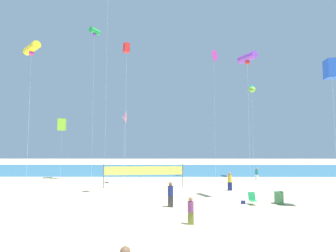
{
  "coord_description": "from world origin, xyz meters",
  "views": [
    {
      "loc": [
        0.62,
        -15.41,
        4.5
      ],
      "look_at": [
        0.49,
        8.29,
        6.21
      ],
      "focal_mm": 26.55,
      "sensor_mm": 36.0,
      "label": 1
    }
  ],
  "objects_px": {
    "folding_beach_chair": "(252,198)",
    "kite_red_box": "(126,48)",
    "kite_yellow_tube": "(32,49)",
    "beachgoer_teal_shirt": "(257,173)",
    "trash_barrel": "(279,198)",
    "beachgoer_mustard_shirt": "(230,181)",
    "kite_lime_inflatable": "(252,90)",
    "beachgoer_plum_shirt": "(191,210)",
    "volleyball_net": "(144,171)",
    "kite_violet_tube": "(247,58)",
    "beachgoer_navy_shirt": "(171,194)",
    "kite_green_tube": "(95,32)",
    "kite_magenta_delta": "(214,56)",
    "kite_lime_box": "(62,125)",
    "kite_pink_delta": "(124,117)",
    "beach_handbag": "(243,202)",
    "kite_blue_box": "(332,69)"
  },
  "relations": [
    {
      "from": "beachgoer_plum_shirt",
      "to": "volleyball_net",
      "type": "xyz_separation_m",
      "value": [
        -3.87,
        11.76,
        0.82
      ]
    },
    {
      "from": "beachgoer_teal_shirt",
      "to": "kite_pink_delta",
      "type": "relative_size",
      "value": 0.18
    },
    {
      "from": "trash_barrel",
      "to": "kite_yellow_tube",
      "type": "xyz_separation_m",
      "value": [
        -18.65,
        -0.88,
        11.21
      ]
    },
    {
      "from": "folding_beach_chair",
      "to": "kite_violet_tube",
      "type": "xyz_separation_m",
      "value": [
        0.42,
        1.69,
        11.26
      ]
    },
    {
      "from": "beachgoer_mustard_shirt",
      "to": "kite_lime_inflatable",
      "type": "bearing_deg",
      "value": 2.77
    },
    {
      "from": "folding_beach_chair",
      "to": "kite_green_tube",
      "type": "bearing_deg",
      "value": 151.86
    },
    {
      "from": "kite_lime_inflatable",
      "to": "kite_magenta_delta",
      "type": "distance_m",
      "value": 6.99
    },
    {
      "from": "kite_violet_tube",
      "to": "kite_lime_inflatable",
      "type": "bearing_deg",
      "value": 70.06
    },
    {
      "from": "beachgoer_navy_shirt",
      "to": "kite_yellow_tube",
      "type": "xyz_separation_m",
      "value": [
        -10.47,
        0.13,
        10.72
      ]
    },
    {
      "from": "trash_barrel",
      "to": "volleyball_net",
      "type": "height_order",
      "value": "volleyball_net"
    },
    {
      "from": "folding_beach_chair",
      "to": "volleyball_net",
      "type": "height_order",
      "value": "volleyball_net"
    },
    {
      "from": "kite_red_box",
      "to": "kite_yellow_tube",
      "type": "height_order",
      "value": "kite_red_box"
    },
    {
      "from": "kite_lime_box",
      "to": "kite_violet_tube",
      "type": "xyz_separation_m",
      "value": [
        20.62,
        -11.71,
        4.73
      ]
    },
    {
      "from": "beachgoer_teal_shirt",
      "to": "beachgoer_plum_shirt",
      "type": "relative_size",
      "value": 1.0
    },
    {
      "from": "kite_red_box",
      "to": "kite_violet_tube",
      "type": "bearing_deg",
      "value": -8.17
    },
    {
      "from": "kite_yellow_tube",
      "to": "kite_green_tube",
      "type": "distance_m",
      "value": 13.49
    },
    {
      "from": "beachgoer_teal_shirt",
      "to": "trash_barrel",
      "type": "height_order",
      "value": "beachgoer_teal_shirt"
    },
    {
      "from": "kite_lime_inflatable",
      "to": "kite_red_box",
      "type": "height_order",
      "value": "kite_red_box"
    },
    {
      "from": "kite_magenta_delta",
      "to": "beachgoer_plum_shirt",
      "type": "bearing_deg",
      "value": -104.47
    },
    {
      "from": "beachgoer_mustard_shirt",
      "to": "kite_red_box",
      "type": "distance_m",
      "value": 15.84
    },
    {
      "from": "beach_handbag",
      "to": "kite_lime_inflatable",
      "type": "bearing_deg",
      "value": 68.31
    },
    {
      "from": "kite_green_tube",
      "to": "beachgoer_navy_shirt",
      "type": "bearing_deg",
      "value": -51.51
    },
    {
      "from": "folding_beach_chair",
      "to": "kite_yellow_tube",
      "type": "height_order",
      "value": "kite_yellow_tube"
    },
    {
      "from": "beachgoer_plum_shirt",
      "to": "beachgoer_mustard_shirt",
      "type": "distance_m",
      "value": 11.19
    },
    {
      "from": "beachgoer_mustard_shirt",
      "to": "trash_barrel",
      "type": "height_order",
      "value": "beachgoer_mustard_shirt"
    },
    {
      "from": "folding_beach_chair",
      "to": "beachgoer_navy_shirt",
      "type": "bearing_deg",
      "value": -165.61
    },
    {
      "from": "kite_pink_delta",
      "to": "beachgoer_mustard_shirt",
      "type": "bearing_deg",
      "value": -18.96
    },
    {
      "from": "kite_violet_tube",
      "to": "beachgoer_mustard_shirt",
      "type": "bearing_deg",
      "value": 100.47
    },
    {
      "from": "beachgoer_teal_shirt",
      "to": "trash_barrel",
      "type": "xyz_separation_m",
      "value": [
        -2.65,
        -12.28,
        -0.36
      ]
    },
    {
      "from": "beachgoer_plum_shirt",
      "to": "beachgoer_mustard_shirt",
      "type": "relative_size",
      "value": 0.87
    },
    {
      "from": "folding_beach_chair",
      "to": "kite_yellow_tube",
      "type": "relative_size",
      "value": 0.07
    },
    {
      "from": "folding_beach_chair",
      "to": "kite_red_box",
      "type": "distance_m",
      "value": 16.53
    },
    {
      "from": "kite_pink_delta",
      "to": "kite_magenta_delta",
      "type": "xyz_separation_m",
      "value": [
        11.32,
        5.35,
        9.11
      ]
    },
    {
      "from": "beachgoer_navy_shirt",
      "to": "kite_blue_box",
      "type": "relative_size",
      "value": 0.17
    },
    {
      "from": "kite_lime_inflatable",
      "to": "kite_yellow_tube",
      "type": "relative_size",
      "value": 1.05
    },
    {
      "from": "kite_yellow_tube",
      "to": "kite_violet_tube",
      "type": "relative_size",
      "value": 0.99
    },
    {
      "from": "kite_pink_delta",
      "to": "kite_lime_inflatable",
      "type": "relative_size",
      "value": 0.66
    },
    {
      "from": "kite_red_box",
      "to": "kite_yellow_tube",
      "type": "xyz_separation_m",
      "value": [
        -6.48,
        -3.82,
        -1.51
      ]
    },
    {
      "from": "beachgoer_plum_shirt",
      "to": "trash_barrel",
      "type": "distance_m",
      "value": 8.56
    },
    {
      "from": "kite_magenta_delta",
      "to": "kite_green_tube",
      "type": "xyz_separation_m",
      "value": [
        -15.45,
        -3.72,
        1.74
      ]
    },
    {
      "from": "beachgoer_plum_shirt",
      "to": "kite_red_box",
      "type": "height_order",
      "value": "kite_red_box"
    },
    {
      "from": "kite_lime_box",
      "to": "beachgoer_navy_shirt",
      "type": "bearing_deg",
      "value": -45.09
    },
    {
      "from": "beachgoer_plum_shirt",
      "to": "kite_magenta_delta",
      "type": "bearing_deg",
      "value": -58.2
    },
    {
      "from": "folding_beach_chair",
      "to": "kite_violet_tube",
      "type": "distance_m",
      "value": 11.4
    },
    {
      "from": "kite_red_box",
      "to": "kite_lime_box",
      "type": "bearing_deg",
      "value": 134.77
    },
    {
      "from": "kite_lime_inflatable",
      "to": "kite_yellow_tube",
      "type": "bearing_deg",
      "value": -144.74
    },
    {
      "from": "volleyball_net",
      "to": "kite_red_box",
      "type": "distance_m",
      "value": 12.27
    },
    {
      "from": "beachgoer_plum_shirt",
      "to": "beachgoer_navy_shirt",
      "type": "relative_size",
      "value": 0.86
    },
    {
      "from": "volleyball_net",
      "to": "kite_lime_box",
      "type": "xyz_separation_m",
      "value": [
        -11.36,
        6.21,
        5.37
      ]
    },
    {
      "from": "beachgoer_mustard_shirt",
      "to": "folding_beach_chair",
      "type": "distance_m",
      "value": 5.63
    }
  ]
}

